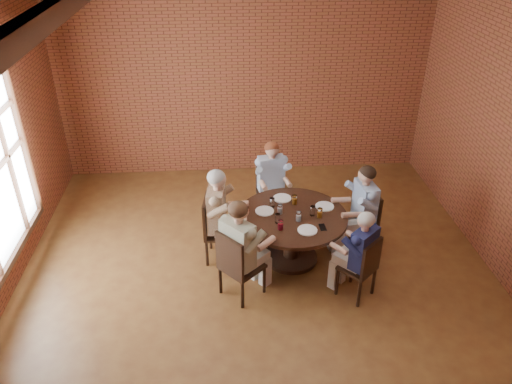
{
  "coord_description": "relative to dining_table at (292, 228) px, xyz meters",
  "views": [
    {
      "loc": [
        -0.43,
        -5.02,
        4.46
      ],
      "look_at": [
        0.02,
        1.0,
        0.93
      ],
      "focal_mm": 35.0,
      "sensor_mm": 36.0,
      "label": 1
    }
  ],
  "objects": [
    {
      "name": "diner_c",
      "position": [
        -0.97,
        0.12,
        0.17
      ],
      "size": [
        0.77,
        0.65,
        1.41
      ],
      "primitive_type": null,
      "rotation": [
        0.0,
        0.0,
        1.45
      ],
      "color": "brown",
      "rests_on": "floor"
    },
    {
      "name": "dining_table",
      "position": [
        0.0,
        0.0,
        0.0
      ],
      "size": [
        1.5,
        1.5,
        0.75
      ],
      "color": "black",
      "rests_on": "floor"
    },
    {
      "name": "chair_e",
      "position": [
        0.78,
        -0.85,
        -0.04
      ],
      "size": [
        0.56,
        0.56,
        0.9
      ],
      "rotation": [
        0.0,
        0.0,
        3.88
      ],
      "color": "black",
      "rests_on": "floor"
    },
    {
      "name": "smartphone",
      "position": [
        0.35,
        -0.33,
        0.23
      ],
      "size": [
        0.09,
        0.16,
        0.01
      ],
      "primitive_type": "cube",
      "rotation": [
        0.0,
        0.0,
        0.05
      ],
      "color": "black",
      "rests_on": "dining_table"
    },
    {
      "name": "wall_back",
      "position": [
        -0.5,
        2.86,
        1.17
      ],
      "size": [
        7.0,
        0.0,
        7.0
      ],
      "primitive_type": "plane",
      "rotation": [
        1.57,
        0.0,
        0.0
      ],
      "color": "brown",
      "rests_on": "ground"
    },
    {
      "name": "diner_b",
      "position": [
        -0.17,
        1.08,
        0.13
      ],
      "size": [
        0.62,
        0.72,
        1.33
      ],
      "primitive_type": null,
      "rotation": [
        0.0,
        0.0,
        0.16
      ],
      "color": "#909FB8",
      "rests_on": "floor"
    },
    {
      "name": "glass_h",
      "position": [
        0.35,
        -0.09,
        0.29
      ],
      "size": [
        0.07,
        0.07,
        0.14
      ],
      "primitive_type": "cylinder",
      "color": "white",
      "rests_on": "dining_table"
    },
    {
      "name": "plate_d",
      "position": [
        0.14,
        -0.39,
        0.23
      ],
      "size": [
        0.26,
        0.26,
        0.01
      ],
      "primitive_type": "cylinder",
      "color": "white",
      "rests_on": "dining_table"
    },
    {
      "name": "glass_f",
      "position": [
        -0.21,
        -0.33,
        0.29
      ],
      "size": [
        0.07,
        0.07,
        0.14
      ],
      "primitive_type": "cylinder",
      "color": "white",
      "rests_on": "dining_table"
    },
    {
      "name": "ceiling",
      "position": [
        -0.5,
        -0.64,
        2.87
      ],
      "size": [
        7.0,
        7.0,
        0.0
      ],
      "primitive_type": "plane",
      "rotation": [
        3.14,
        0.0,
        0.0
      ],
      "color": "white",
      "rests_on": "wall_back"
    },
    {
      "name": "plate_c",
      "position": [
        -0.38,
        0.12,
        0.23
      ],
      "size": [
        0.26,
        0.26,
        0.01
      ],
      "primitive_type": "cylinder",
      "color": "white",
      "rests_on": "dining_table"
    },
    {
      "name": "ceiling_beam",
      "position": [
        -2.95,
        -0.64,
        2.74
      ],
      "size": [
        0.22,
        6.9,
        0.26
      ],
      "primitive_type": "cube",
      "color": "black",
      "rests_on": "ceiling"
    },
    {
      "name": "floor",
      "position": [
        -0.5,
        -0.64,
        -0.53
      ],
      "size": [
        7.0,
        7.0,
        0.0
      ],
      "primitive_type": "plane",
      "color": "brown",
      "rests_on": "ground"
    },
    {
      "name": "diner_a",
      "position": [
        0.98,
        0.14,
        0.16
      ],
      "size": [
        0.75,
        0.64,
        1.37
      ],
      "primitive_type": null,
      "rotation": [
        0.0,
        0.0,
        -1.43
      ],
      "color": "#4674B8",
      "rests_on": "floor"
    },
    {
      "name": "chair_a",
      "position": [
        1.07,
        0.15,
        -0.01
      ],
      "size": [
        0.5,
        0.5,
        0.96
      ],
      "rotation": [
        0.0,
        0.0,
        -1.43
      ],
      "color": "black",
      "rests_on": "floor"
    },
    {
      "name": "glass_b",
      "position": [
        0.06,
        0.28,
        0.29
      ],
      "size": [
        0.07,
        0.07,
        0.14
      ],
      "primitive_type": "cylinder",
      "color": "white",
      "rests_on": "dining_table"
    },
    {
      "name": "plate_b",
      "position": [
        -0.09,
        0.44,
        0.23
      ],
      "size": [
        0.26,
        0.26,
        0.01
      ],
      "primitive_type": "cylinder",
      "color": "white",
      "rests_on": "dining_table"
    },
    {
      "name": "diner_e",
      "position": [
        0.73,
        -0.8,
        0.1
      ],
      "size": [
        0.77,
        0.77,
        1.27
      ],
      "primitive_type": null,
      "rotation": [
        0.0,
        0.0,
        3.88
      ],
      "color": "navy",
      "rests_on": "floor"
    },
    {
      "name": "chair_c",
      "position": [
        -1.07,
        0.13,
        -0.0
      ],
      "size": [
        0.51,
        0.51,
        0.98
      ],
      "rotation": [
        0.0,
        0.0,
        1.45
      ],
      "color": "black",
      "rests_on": "floor"
    },
    {
      "name": "glass_e",
      "position": [
        -0.23,
        -0.18,
        0.29
      ],
      "size": [
        0.07,
        0.07,
        0.14
      ],
      "primitive_type": "cylinder",
      "color": "white",
      "rests_on": "dining_table"
    },
    {
      "name": "chair_b",
      "position": [
        -0.19,
        1.16,
        -0.02
      ],
      "size": [
        0.48,
        0.48,
        0.93
      ],
      "rotation": [
        0.0,
        0.0,
        0.16
      ],
      "color": "black",
      "rests_on": "floor"
    },
    {
      "name": "glass_a",
      "position": [
        0.27,
        -0.03,
        0.29
      ],
      "size": [
        0.07,
        0.07,
        0.14
      ],
      "primitive_type": "cylinder",
      "color": "white",
      "rests_on": "dining_table"
    },
    {
      "name": "chair_d",
      "position": [
        -0.8,
        -0.72,
        -0.0
      ],
      "size": [
        0.65,
        0.65,
        0.98
      ],
      "rotation": [
        0.0,
        0.0,
        2.3
      ],
      "color": "black",
      "rests_on": "floor"
    },
    {
      "name": "diner_d",
      "position": [
        -0.73,
        -0.66,
        0.18
      ],
      "size": [
        0.91,
        0.9,
        1.41
      ],
      "primitive_type": null,
      "rotation": [
        0.0,
        0.0,
        2.3
      ],
      "color": "#BEAC95",
      "rests_on": "floor"
    },
    {
      "name": "plate_a",
      "position": [
        0.48,
        0.18,
        0.23
      ],
      "size": [
        0.26,
        0.26,
        0.01
      ],
      "primitive_type": "cylinder",
      "color": "white",
      "rests_on": "dining_table"
    },
    {
      "name": "glass_g",
      "position": [
        0.06,
        -0.15,
        0.29
      ],
      "size": [
        0.07,
        0.07,
        0.14
      ],
      "primitive_type": "cylinder",
      "color": "white",
      "rests_on": "dining_table"
    },
    {
      "name": "glass_c",
      "position": [
        -0.26,
        0.23,
        0.29
      ],
      "size": [
        0.07,
        0.07,
        0.14
      ],
      "primitive_type": "cylinder",
      "color": "white",
      "rests_on": "dining_table"
    },
    {
      "name": "glass_d",
      "position": [
        -0.17,
        0.05,
        0.29
      ],
      "size": [
        0.07,
        0.07,
        0.14
      ],
      "primitive_type": "cylinder",
      "color": "white",
      "rests_on": "dining_table"
    }
  ]
}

